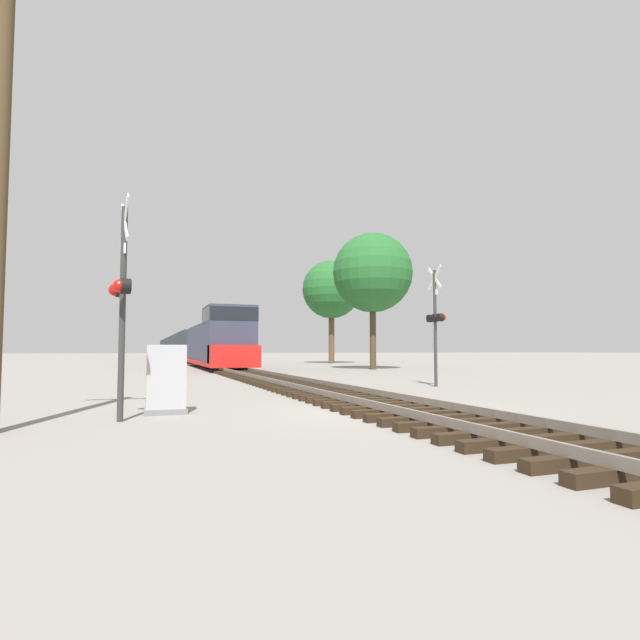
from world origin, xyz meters
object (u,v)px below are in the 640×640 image
freight_train (182,347)px  tree_mid_background (331,290)px  tree_far_right (373,273)px  relay_cabinet (166,380)px  crossing_signal_far (436,319)px  crossing_signal_near (121,294)px

freight_train → tree_mid_background: (12.94, -23.28, 5.74)m
tree_far_right → tree_mid_background: size_ratio=0.92×
relay_cabinet → tree_far_right: bearing=53.9°
crossing_signal_far → tree_mid_background: size_ratio=0.44×
freight_train → crossing_signal_near: bearing=-95.4°
crossing_signal_near → relay_cabinet: crossing_signal_near is taller
freight_train → tree_mid_background: size_ratio=8.03×
freight_train → crossing_signal_near: size_ratio=19.31×
crossing_signal_near → crossing_signal_far: 12.44m
crossing_signal_near → tree_far_right: 26.85m
crossing_signal_near → tree_far_right: (15.76, 21.30, 4.35)m
freight_train → tree_far_right: tree_far_right is taller
relay_cabinet → tree_mid_background: tree_mid_background is taller
relay_cabinet → tree_far_right: size_ratio=0.15×
tree_mid_background → crossing_signal_near: bearing=-116.8°
freight_train → relay_cabinet: size_ratio=56.56×
freight_train → crossing_signal_far: crossing_signal_far is taller
relay_cabinet → freight_train: bearing=85.3°
crossing_signal_far → tree_mid_background: tree_mid_background is taller
crossing_signal_near → crossing_signal_far: crossing_signal_far is taller
crossing_signal_far → relay_cabinet: size_ratio=3.07×
tree_far_right → tree_mid_background: tree_mid_background is taller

